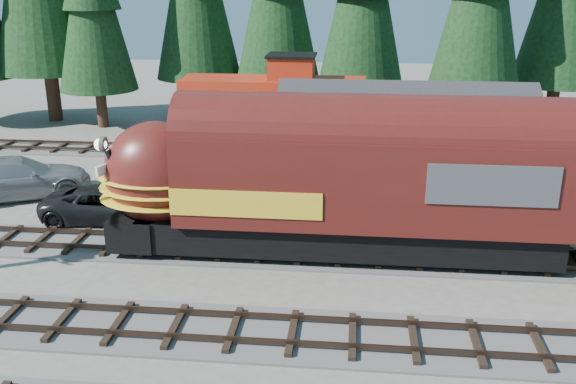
# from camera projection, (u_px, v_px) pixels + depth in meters

# --- Properties ---
(ground) EXTENTS (120.00, 120.00, 0.00)m
(ground) POSITION_uv_depth(u_px,v_px,m) (427.00, 311.00, 20.75)
(ground) COLOR #6B665B
(ground) RESTS_ON ground
(track_spur) EXTENTS (32.00, 3.20, 0.33)m
(track_spur) POSITION_uv_depth(u_px,v_px,m) (229.00, 153.00, 38.64)
(track_spur) COLOR #4C4947
(track_spur) RESTS_ON ground
(depot) EXTENTS (12.80, 7.00, 5.30)m
(depot) POSITION_uv_depth(u_px,v_px,m) (409.00, 141.00, 29.66)
(depot) COLOR gold
(depot) RESTS_ON ground
(locomotive) EXTENTS (17.60, 3.50, 4.79)m
(locomotive) POSITION_uv_depth(u_px,v_px,m) (320.00, 187.00, 23.98)
(locomotive) COLOR black
(locomotive) RESTS_ON ground
(caboose) EXTENTS (10.61, 3.08, 5.52)m
(caboose) POSITION_uv_depth(u_px,v_px,m) (274.00, 110.00, 37.50)
(caboose) COLOR black
(caboose) RESTS_ON ground
(pickup_truck_a) EXTENTS (5.64, 2.83, 1.53)m
(pickup_truck_a) POSITION_uv_depth(u_px,v_px,m) (106.00, 204.00, 27.99)
(pickup_truck_a) COLOR black
(pickup_truck_a) RESTS_ON ground
(pickup_truck_b) EXTENTS (7.34, 5.72, 1.99)m
(pickup_truck_b) POSITION_uv_depth(u_px,v_px,m) (17.00, 178.00, 30.91)
(pickup_truck_b) COLOR #96989D
(pickup_truck_b) RESTS_ON ground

